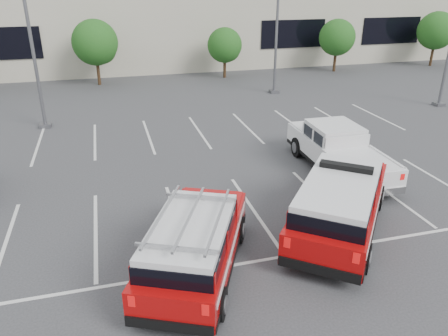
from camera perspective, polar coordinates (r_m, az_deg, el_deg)
The scene contains 12 objects.
ground at distance 15.51m, azimuth 3.92°, elevation -5.62°, with size 120.00×120.00×0.00m, color #343437.
stall_markings at distance 19.38m, azimuth -0.40°, elevation 0.66°, with size 23.00×15.00×0.01m, color silver.
convention_building at distance 44.96m, azimuth -9.80°, elevation 19.64°, with size 60.00×16.99×13.20m.
tree_mid_left at distance 35.09m, azimuth -16.33°, elevation 15.28°, with size 3.37×3.37×4.85m.
tree_mid_right at distance 36.47m, azimuth 0.21°, elevation 15.61°, with size 2.77×2.77×3.99m.
tree_right at distance 40.26m, azimuth 14.63°, elevation 16.03°, with size 3.07×3.07×4.42m.
tree_far_right at distance 45.96m, azimuth 26.03°, elevation 15.68°, with size 3.37×3.37×4.85m.
light_pole_left at distance 25.09m, azimuth -24.09°, elevation 16.23°, with size 0.90×0.60×10.24m.
light_pole_mid at distance 31.09m, azimuth 6.98°, elevation 19.04°, with size 0.90×0.60×10.24m.
fire_chief_suv at distance 14.34m, azimuth 14.85°, elevation -5.00°, with size 5.58×6.19×2.16m.
white_pickup at distance 18.95m, azimuth 14.66°, elevation 1.78°, with size 2.32×6.28×1.91m.
ladder_suv at distance 12.04m, azimuth -3.84°, elevation -10.40°, with size 4.12×5.67×2.09m.
Camera 1 is at (-4.60, -12.75, 7.55)m, focal length 35.00 mm.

